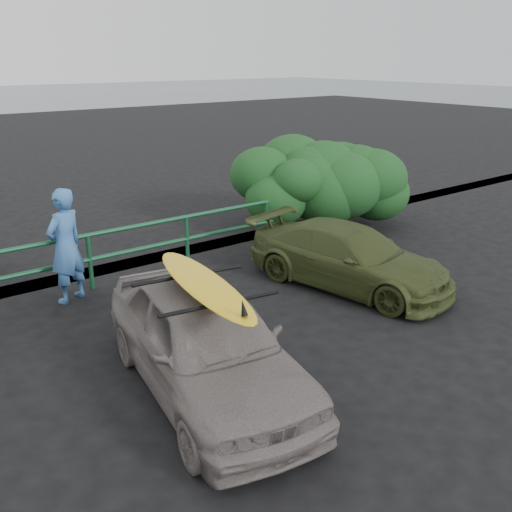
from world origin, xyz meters
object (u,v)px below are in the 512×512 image
(man, at_px, (66,246))
(guardrail, at_px, (141,250))
(surfboard, at_px, (204,284))
(olive_vehicle, at_px, (349,257))
(sedan, at_px, (206,342))

(man, bearing_deg, guardrail, 166.13)
(man, bearing_deg, surfboard, 70.77)
(guardrail, distance_m, olive_vehicle, 3.86)
(man, xyz_separation_m, surfboard, (0.34, -3.77, 0.46))
(sedan, distance_m, man, 3.80)
(man, distance_m, surfboard, 3.81)
(olive_vehicle, relative_size, man, 1.95)
(olive_vehicle, bearing_deg, sedan, -173.21)
(guardrail, xyz_separation_m, surfboard, (-1.15, -4.05, 0.92))
(sedan, bearing_deg, guardrail, 83.74)
(man, height_order, surfboard, man)
(guardrail, height_order, olive_vehicle, olive_vehicle)
(sedan, xyz_separation_m, olive_vehicle, (3.90, 1.34, -0.12))
(guardrail, relative_size, olive_vehicle, 3.66)
(guardrail, distance_m, surfboard, 4.30)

